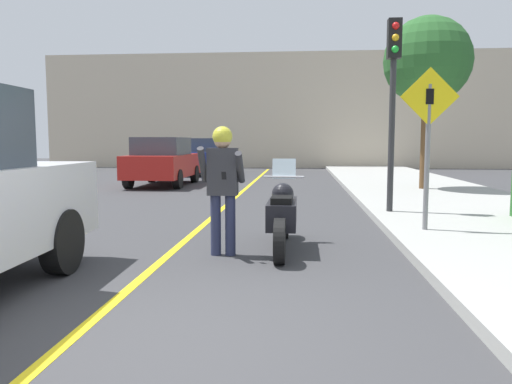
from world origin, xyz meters
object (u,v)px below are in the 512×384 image
(crossing_sign, at_px, (428,133))
(traffic_light, at_px, (393,79))
(parked_car_blue, at_px, (208,156))
(person_biker, at_px, (223,177))
(street_tree, at_px, (427,61))
(motorcycle, at_px, (282,215))
(parked_car_red, at_px, (163,161))

(crossing_sign, bearing_deg, traffic_light, 95.36)
(crossing_sign, distance_m, parked_car_blue, 16.11)
(person_biker, distance_m, traffic_light, 4.88)
(person_biker, relative_size, traffic_light, 0.46)
(street_tree, xyz_separation_m, parked_car_blue, (-7.95, 7.64, -3.02))
(motorcycle, distance_m, street_tree, 9.73)
(person_biker, relative_size, parked_car_blue, 0.42)
(street_tree, distance_m, parked_car_red, 9.19)
(person_biker, height_order, parked_car_red, person_biker)
(traffic_light, bearing_deg, street_tree, 69.85)
(motorcycle, distance_m, traffic_light, 4.39)
(parked_car_red, bearing_deg, motorcycle, -65.72)
(motorcycle, relative_size, parked_car_red, 0.55)
(crossing_sign, xyz_separation_m, parked_car_blue, (-6.27, 14.82, -0.82))
(crossing_sign, bearing_deg, motorcycle, -154.74)
(street_tree, bearing_deg, crossing_sign, -103.14)
(motorcycle, bearing_deg, parked_car_red, 114.28)
(parked_car_blue, bearing_deg, person_biker, -78.78)
(person_biker, bearing_deg, crossing_sign, 26.35)
(person_biker, height_order, traffic_light, traffic_light)
(motorcycle, relative_size, crossing_sign, 0.90)
(traffic_light, height_order, parked_car_red, traffic_light)
(motorcycle, xyz_separation_m, person_biker, (-0.79, -0.44, 0.58))
(parked_car_red, bearing_deg, parked_car_blue, 84.79)
(street_tree, xyz_separation_m, parked_car_red, (-8.48, 1.85, -3.02))
(person_biker, xyz_separation_m, parked_car_blue, (-3.24, 16.32, -0.22))
(crossing_sign, bearing_deg, person_biker, -153.65)
(parked_car_red, xyz_separation_m, parked_car_blue, (0.53, 5.79, 0.00))
(motorcycle, height_order, parked_car_blue, parked_car_blue)
(traffic_light, relative_size, street_tree, 0.75)
(crossing_sign, height_order, parked_car_blue, crossing_sign)
(street_tree, height_order, parked_car_red, street_tree)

